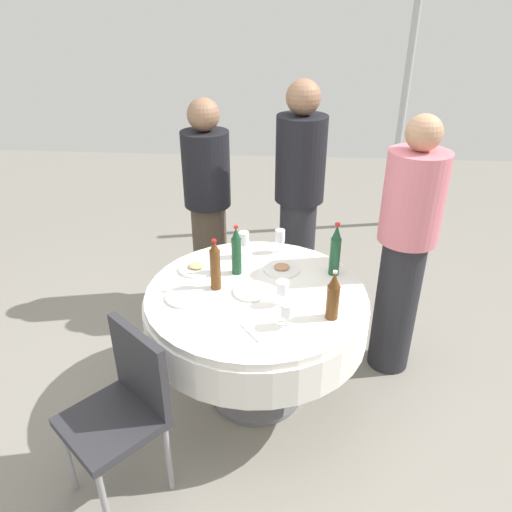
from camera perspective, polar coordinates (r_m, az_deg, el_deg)
ground_plane at (r=3.13m, az=-0.00°, el=-15.64°), size 10.00×10.00×0.00m
dining_table at (r=2.75m, az=-0.00°, el=-6.79°), size 1.24×1.24×0.74m
bottle_brown_rear at (r=2.63m, az=-4.80°, el=-1.16°), size 0.06×0.06×0.30m
bottle_brown_near at (r=2.42m, az=9.02°, el=-4.71°), size 0.06×0.06×0.27m
bottle_dark_green_outer at (r=2.77m, az=-2.31°, el=0.52°), size 0.06×0.06×0.30m
bottle_dark_green_north at (r=2.79m, az=9.27°, el=0.60°), size 0.06×0.06×0.32m
wine_glass_north at (r=3.02m, az=2.84°, el=2.22°), size 0.06×0.06×0.15m
wine_glass_inner at (r=2.51m, az=3.13°, el=-3.77°), size 0.07×0.07×0.14m
wine_glass_west at (r=2.96m, az=-1.44°, el=1.99°), size 0.06×0.06×0.17m
wine_glass_east at (r=2.35m, az=3.69°, el=-6.37°), size 0.07×0.07×0.13m
plate_front at (r=2.65m, az=-0.44°, el=-4.16°), size 0.21×0.21×0.02m
plate_right at (r=2.86m, az=3.04°, el=-1.50°), size 0.21×0.21×0.04m
plate_mid at (r=2.63m, az=-8.31°, el=-4.77°), size 0.21×0.21×0.02m
plate_south at (r=2.88m, az=-6.97°, el=-1.38°), size 0.21×0.21×0.04m
fork_near at (r=2.36m, az=-0.78°, el=-8.95°), size 0.12×0.15×0.00m
spoon_outer at (r=2.73m, az=9.52°, el=-3.64°), size 0.17×0.09×0.00m
person_rear at (r=2.99m, az=17.08°, el=0.83°), size 0.34×0.34×1.63m
person_near at (r=3.61m, az=-5.67°, el=6.27°), size 0.34×0.34×1.57m
person_outer at (r=3.44m, az=5.05°, el=6.57°), size 0.34×0.34×1.71m
chair_west at (r=2.41m, az=-15.14°, el=-16.23°), size 0.56×0.56×0.87m
tent_pole_secondary at (r=5.06m, az=16.86°, el=16.27°), size 0.07×0.07×2.43m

